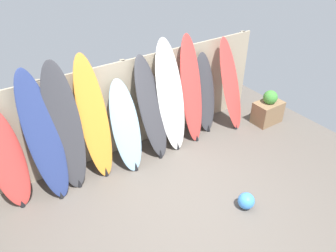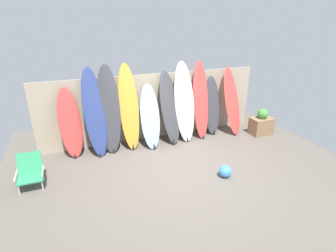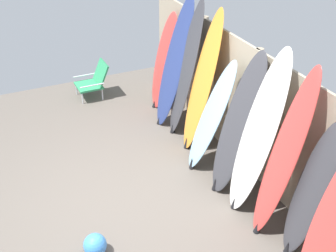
{
  "view_description": "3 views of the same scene",
  "coord_description": "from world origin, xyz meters",
  "px_view_note": "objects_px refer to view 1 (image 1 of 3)",
  "views": [
    {
      "loc": [
        -2.32,
        -2.83,
        3.95
      ],
      "look_at": [
        0.19,
        0.9,
        0.99
      ],
      "focal_mm": 35.0,
      "sensor_mm": 36.0,
      "label": 1
    },
    {
      "loc": [
        -2.12,
        -4.49,
        3.13
      ],
      "look_at": [
        -0.2,
        0.45,
        0.95
      ],
      "focal_mm": 28.0,
      "sensor_mm": 36.0,
      "label": 2
    },
    {
      "loc": [
        4.56,
        -1.34,
        3.97
      ],
      "look_at": [
        0.08,
        0.72,
        1.03
      ],
      "focal_mm": 50.0,
      "sensor_mm": 36.0,
      "label": 3
    }
  ],
  "objects_px": {
    "surfboard_red_0": "(6,159)",
    "surfboard_charcoal_5": "(151,109)",
    "surfboard_orange_3": "(94,120)",
    "planter_box": "(268,110)",
    "surfboard_navy_1": "(43,138)",
    "surfboard_charcoal_2": "(65,129)",
    "surfboard_skyblue_4": "(126,127)",
    "surfboard_red_9": "(231,85)",
    "surfboard_charcoal_8": "(205,94)",
    "surfboard_red_7": "(191,91)",
    "beach_ball": "(246,201)",
    "surfboard_white_6": "(171,97)"
  },
  "relations": [
    {
      "from": "surfboard_red_0",
      "to": "surfboard_charcoal_5",
      "type": "height_order",
      "value": "surfboard_charcoal_5"
    },
    {
      "from": "surfboard_orange_3",
      "to": "planter_box",
      "type": "xyz_separation_m",
      "value": [
        3.72,
        -0.59,
        -0.74
      ]
    },
    {
      "from": "planter_box",
      "to": "surfboard_navy_1",
      "type": "bearing_deg",
      "value": 173.13
    },
    {
      "from": "surfboard_charcoal_2",
      "to": "surfboard_skyblue_4",
      "type": "height_order",
      "value": "surfboard_charcoal_2"
    },
    {
      "from": "surfboard_red_0",
      "to": "surfboard_red_9",
      "type": "bearing_deg",
      "value": -2.2
    },
    {
      "from": "surfboard_red_9",
      "to": "surfboard_charcoal_5",
      "type": "bearing_deg",
      "value": 177.75
    },
    {
      "from": "surfboard_charcoal_8",
      "to": "planter_box",
      "type": "xyz_separation_m",
      "value": [
        1.31,
        -0.62,
        -0.5
      ]
    },
    {
      "from": "surfboard_orange_3",
      "to": "surfboard_red_9",
      "type": "xyz_separation_m",
      "value": [
        2.96,
        -0.13,
        -0.12
      ]
    },
    {
      "from": "surfboard_navy_1",
      "to": "surfboard_charcoal_2",
      "type": "distance_m",
      "value": 0.35
    },
    {
      "from": "surfboard_charcoal_2",
      "to": "surfboard_red_7",
      "type": "bearing_deg",
      "value": -0.71
    },
    {
      "from": "surfboard_charcoal_5",
      "to": "planter_box",
      "type": "xyz_separation_m",
      "value": [
        2.65,
        -0.53,
        -0.63
      ]
    },
    {
      "from": "surfboard_charcoal_2",
      "to": "beach_ball",
      "type": "xyz_separation_m",
      "value": [
        2.02,
        -2.13,
        -0.93
      ]
    },
    {
      "from": "surfboard_white_6",
      "to": "surfboard_red_7",
      "type": "bearing_deg",
      "value": 1.13
    },
    {
      "from": "surfboard_orange_3",
      "to": "planter_box",
      "type": "bearing_deg",
      "value": -8.95
    },
    {
      "from": "surfboard_white_6",
      "to": "surfboard_red_9",
      "type": "bearing_deg",
      "value": -3.02
    },
    {
      "from": "surfboard_red_7",
      "to": "beach_ball",
      "type": "distance_m",
      "value": 2.34
    },
    {
      "from": "surfboard_skyblue_4",
      "to": "surfboard_red_7",
      "type": "height_order",
      "value": "surfboard_red_7"
    },
    {
      "from": "planter_box",
      "to": "beach_ball",
      "type": "relative_size",
      "value": 2.89
    },
    {
      "from": "surfboard_navy_1",
      "to": "surfboard_white_6",
      "type": "height_order",
      "value": "surfboard_white_6"
    },
    {
      "from": "surfboard_charcoal_5",
      "to": "surfboard_red_7",
      "type": "height_order",
      "value": "surfboard_red_7"
    },
    {
      "from": "surfboard_red_9",
      "to": "beach_ball",
      "type": "xyz_separation_m",
      "value": [
        -1.44,
        -2.02,
        -0.79
      ]
    },
    {
      "from": "surfboard_navy_1",
      "to": "surfboard_charcoal_5",
      "type": "bearing_deg",
      "value": -0.53
    },
    {
      "from": "surfboard_charcoal_2",
      "to": "surfboard_skyblue_4",
      "type": "distance_m",
      "value": 1.05
    },
    {
      "from": "surfboard_navy_1",
      "to": "surfboard_orange_3",
      "type": "bearing_deg",
      "value": 2.43
    },
    {
      "from": "surfboard_charcoal_5",
      "to": "surfboard_red_7",
      "type": "distance_m",
      "value": 0.93
    },
    {
      "from": "surfboard_charcoal_2",
      "to": "surfboard_charcoal_5",
      "type": "relative_size",
      "value": 1.13
    },
    {
      "from": "surfboard_red_0",
      "to": "surfboard_red_7",
      "type": "bearing_deg",
      "value": -1.37
    },
    {
      "from": "surfboard_white_6",
      "to": "beach_ball",
      "type": "relative_size",
      "value": 7.94
    },
    {
      "from": "surfboard_charcoal_2",
      "to": "surfboard_charcoal_5",
      "type": "bearing_deg",
      "value": -1.58
    },
    {
      "from": "surfboard_red_0",
      "to": "surfboard_charcoal_5",
      "type": "relative_size",
      "value": 0.88
    },
    {
      "from": "surfboard_red_0",
      "to": "surfboard_red_7",
      "type": "distance_m",
      "value": 3.42
    },
    {
      "from": "surfboard_charcoal_2",
      "to": "surfboard_white_6",
      "type": "bearing_deg",
      "value": -1.16
    },
    {
      "from": "beach_ball",
      "to": "surfboard_charcoal_2",
      "type": "bearing_deg",
      "value": 133.39
    },
    {
      "from": "surfboard_red_0",
      "to": "surfboard_red_7",
      "type": "relative_size",
      "value": 0.8
    },
    {
      "from": "surfboard_orange_3",
      "to": "surfboard_charcoal_5",
      "type": "bearing_deg",
      "value": -2.86
    },
    {
      "from": "surfboard_navy_1",
      "to": "surfboard_red_7",
      "type": "relative_size",
      "value": 1.0
    },
    {
      "from": "surfboard_skyblue_4",
      "to": "surfboard_charcoal_8",
      "type": "relative_size",
      "value": 0.97
    },
    {
      "from": "surfboard_charcoal_5",
      "to": "surfboard_skyblue_4",
      "type": "bearing_deg",
      "value": -173.48
    },
    {
      "from": "surfboard_navy_1",
      "to": "surfboard_orange_3",
      "type": "relative_size",
      "value": 0.99
    },
    {
      "from": "surfboard_charcoal_2",
      "to": "surfboard_skyblue_4",
      "type": "xyz_separation_m",
      "value": [
        1.01,
        -0.11,
        -0.28
      ]
    },
    {
      "from": "surfboard_orange_3",
      "to": "beach_ball",
      "type": "xyz_separation_m",
      "value": [
        1.52,
        -2.14,
        -0.92
      ]
    },
    {
      "from": "surfboard_red_0",
      "to": "surfboard_white_6",
      "type": "relative_size",
      "value": 0.8
    },
    {
      "from": "surfboard_red_0",
      "to": "surfboard_charcoal_8",
      "type": "bearing_deg",
      "value": -0.08
    },
    {
      "from": "surfboard_charcoal_5",
      "to": "surfboard_red_9",
      "type": "xyz_separation_m",
      "value": [
        1.88,
        -0.07,
        -0.02
      ]
    },
    {
      "from": "surfboard_charcoal_2",
      "to": "surfboard_charcoal_8",
      "type": "xyz_separation_m",
      "value": [
        2.91,
        0.05,
        -0.25
      ]
    },
    {
      "from": "surfboard_white_6",
      "to": "surfboard_skyblue_4",
      "type": "bearing_deg",
      "value": -176.1
    },
    {
      "from": "surfboard_charcoal_2",
      "to": "surfboard_red_9",
      "type": "height_order",
      "value": "surfboard_charcoal_2"
    },
    {
      "from": "surfboard_navy_1",
      "to": "surfboard_charcoal_2",
      "type": "bearing_deg",
      "value": 4.22
    },
    {
      "from": "surfboard_charcoal_8",
      "to": "planter_box",
      "type": "relative_size",
      "value": 2.15
    },
    {
      "from": "surfboard_red_0",
      "to": "planter_box",
      "type": "xyz_separation_m",
      "value": [
        5.14,
        -0.63,
        -0.52
      ]
    }
  ]
}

